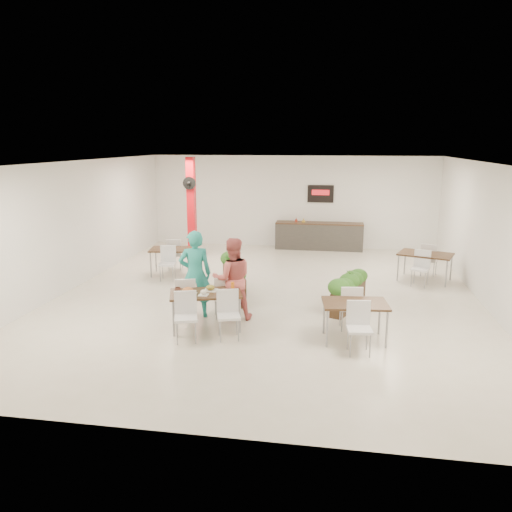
{
  "coord_description": "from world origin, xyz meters",
  "views": [
    {
      "loc": [
        1.64,
        -11.51,
        3.67
      ],
      "look_at": [
        -0.2,
        -0.49,
        1.1
      ],
      "focal_mm": 35.0,
      "sensor_mm": 36.0,
      "label": 1
    }
  ],
  "objects": [
    {
      "name": "ground",
      "position": [
        0.0,
        0.0,
        0.0
      ],
      "size": [
        12.0,
        12.0,
        0.0
      ],
      "primitive_type": "plane",
      "color": "beige",
      "rests_on": "ground"
    },
    {
      "name": "room_shell",
      "position": [
        0.0,
        0.0,
        2.01
      ],
      "size": [
        10.1,
        12.1,
        3.22
      ],
      "color": "white",
      "rests_on": "ground"
    },
    {
      "name": "red_column",
      "position": [
        -3.0,
        3.79,
        1.64
      ],
      "size": [
        0.4,
        0.41,
        3.2
      ],
      "color": "red",
      "rests_on": "ground"
    },
    {
      "name": "service_counter",
      "position": [
        1.0,
        5.65,
        0.49
      ],
      "size": [
        3.0,
        0.64,
        2.2
      ],
      "color": "#312E2C",
      "rests_on": "ground"
    },
    {
      "name": "main_table",
      "position": [
        -0.91,
        -2.35,
        0.64
      ],
      "size": [
        1.65,
        1.91,
        0.92
      ],
      "rotation": [
        0.0,
        0.0,
        0.3
      ],
      "color": "black",
      "rests_on": "ground"
    },
    {
      "name": "diner_man",
      "position": [
        -1.3,
        -1.69,
        0.94
      ],
      "size": [
        0.79,
        0.63,
        1.88
      ],
      "primitive_type": "imported",
      "rotation": [
        0.0,
        0.0,
        3.44
      ],
      "color": "teal",
      "rests_on": "ground"
    },
    {
      "name": "diner_woman",
      "position": [
        -0.5,
        -1.69,
        0.87
      ],
      "size": [
        1.0,
        0.88,
        1.74
      ],
      "primitive_type": "imported",
      "rotation": [
        0.0,
        0.0,
        3.44
      ],
      "color": "#CF5F5C",
      "rests_on": "ground"
    },
    {
      "name": "planter_left",
      "position": [
        -0.81,
        -0.12,
        0.53
      ],
      "size": [
        0.96,
        2.0,
        1.1
      ],
      "rotation": [
        0.0,
        0.0,
        1.9
      ],
      "color": "black",
      "rests_on": "ground"
    },
    {
      "name": "planter_right",
      "position": [
        1.93,
        -0.64,
        0.48
      ],
      "size": [
        0.85,
        1.61,
        0.88
      ],
      "rotation": [
        0.0,
        0.0,
        1.21
      ],
      "color": "black",
      "rests_on": "ground"
    },
    {
      "name": "side_table_a",
      "position": [
        -2.95,
        1.54,
        0.63
      ],
      "size": [
        1.25,
        1.66,
        0.92
      ],
      "rotation": [
        0.0,
        0.0,
        0.14
      ],
      "color": "black",
      "rests_on": "ground"
    },
    {
      "name": "side_table_b",
      "position": [
        3.98,
        2.06,
        0.64
      ],
      "size": [
        1.58,
        1.67,
        0.92
      ],
      "rotation": [
        0.0,
        0.0,
        -0.35
      ],
      "color": "black",
      "rests_on": "ground"
    },
    {
      "name": "side_table_c",
      "position": [
        2.01,
        -2.5,
        0.62
      ],
      "size": [
        1.28,
        1.66,
        0.92
      ],
      "rotation": [
        0.0,
        0.0,
        0.12
      ],
      "color": "black",
      "rests_on": "ground"
    }
  ]
}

